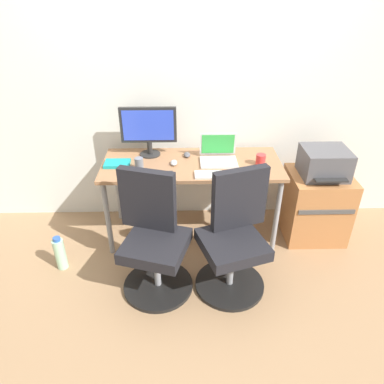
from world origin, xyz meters
TOP-DOWN VIEW (x-y plane):
  - ground_plane at (0.00, 0.00)m, footprint 5.28×5.28m
  - back_wall at (0.00, 0.39)m, footprint 4.40×0.04m
  - desk at (0.00, 0.00)m, footprint 1.52×0.63m
  - office_chair_left at (-0.30, -0.63)m, footprint 0.55×0.55m
  - office_chair_right at (0.30, -0.63)m, footprint 0.55×0.55m
  - side_cabinet at (1.12, -0.03)m, footprint 0.53×0.50m
  - printer at (1.12, -0.03)m, footprint 0.38×0.40m
  - water_bottle_on_floor at (-1.09, -0.45)m, footprint 0.09×0.09m
  - desktop_monitor at (-0.37, 0.17)m, footprint 0.48×0.18m
  - open_laptop at (0.23, 0.04)m, footprint 0.31×0.25m
  - keyboard_by_monitor at (-0.33, -0.23)m, footprint 0.34×0.12m
  - keyboard_by_laptop at (0.19, -0.23)m, footprint 0.34×0.12m
  - mouse_by_monitor at (-0.04, 0.13)m, footprint 0.06×0.10m
  - mouse_by_laptop at (-0.15, -0.03)m, footprint 0.06×0.10m
  - coffee_mug at (0.57, -0.05)m, footprint 0.08×0.08m
  - pen_cup at (-0.43, -0.12)m, footprint 0.07×0.07m
  - notebook at (-0.63, -0.02)m, footprint 0.21×0.15m

SIDE VIEW (x-z plane):
  - ground_plane at x=0.00m, z-range 0.00..0.00m
  - water_bottle_on_floor at x=-1.09m, z-range -0.01..0.30m
  - side_cabinet at x=1.12m, z-range 0.00..0.62m
  - office_chair_left at x=-0.30m, z-range -0.05..0.89m
  - office_chair_right at x=0.30m, z-range -0.05..0.89m
  - desk at x=0.00m, z-range 0.30..1.04m
  - printer at x=1.12m, z-range 0.62..0.86m
  - keyboard_by_monitor at x=-0.33m, z-range 0.74..0.76m
  - keyboard_by_laptop at x=0.19m, z-range 0.74..0.76m
  - notebook at x=-0.63m, z-range 0.74..0.77m
  - mouse_by_monitor at x=-0.04m, z-range 0.74..0.77m
  - mouse_by_laptop at x=-0.15m, z-range 0.74..0.77m
  - coffee_mug at x=0.57m, z-range 0.74..0.83m
  - pen_cup at x=-0.43m, z-range 0.74..0.85m
  - open_laptop at x=0.23m, z-range 0.68..0.91m
  - desktop_monitor at x=-0.37m, z-range 0.77..1.21m
  - back_wall at x=0.00m, z-range 0.00..2.60m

